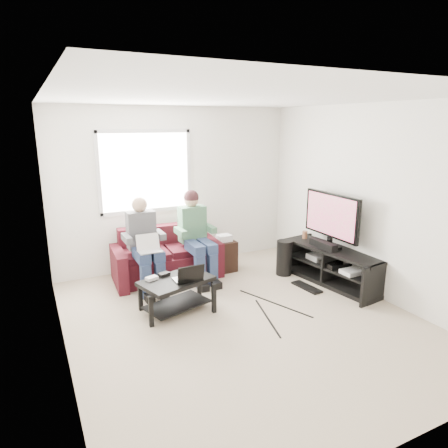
{
  "coord_description": "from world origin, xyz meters",
  "views": [
    {
      "loc": [
        -2.18,
        -3.88,
        2.34
      ],
      "look_at": [
        0.05,
        0.6,
        1.07
      ],
      "focal_mm": 32.0,
      "sensor_mm": 36.0,
      "label": 1
    }
  ],
  "objects_px": {
    "sofa": "(166,259)",
    "subwoofer": "(284,258)",
    "coffee_table": "(177,288)",
    "end_table": "(224,255)",
    "tv_stand": "(333,268)",
    "tv": "(331,217)"
  },
  "relations": [
    {
      "from": "sofa",
      "to": "subwoofer",
      "type": "height_order",
      "value": "sofa"
    },
    {
      "from": "subwoofer",
      "to": "coffee_table",
      "type": "bearing_deg",
      "value": -166.78
    },
    {
      "from": "subwoofer",
      "to": "end_table",
      "type": "xyz_separation_m",
      "value": [
        -0.76,
        0.59,
        -0.01
      ]
    },
    {
      "from": "sofa",
      "to": "coffee_table",
      "type": "bearing_deg",
      "value": -102.49
    },
    {
      "from": "tv_stand",
      "to": "subwoofer",
      "type": "distance_m",
      "value": 0.76
    },
    {
      "from": "coffee_table",
      "to": "subwoofer",
      "type": "xyz_separation_m",
      "value": [
        1.96,
        0.46,
        -0.04
      ]
    },
    {
      "from": "tv",
      "to": "end_table",
      "type": "xyz_separation_m",
      "value": [
        -1.21,
        1.1,
        -0.73
      ]
    },
    {
      "from": "end_table",
      "to": "sofa",
      "type": "bearing_deg",
      "value": 169.81
    },
    {
      "from": "subwoofer",
      "to": "sofa",
      "type": "bearing_deg",
      "value": 156.0
    },
    {
      "from": "tv",
      "to": "end_table",
      "type": "relative_size",
      "value": 1.84
    },
    {
      "from": "subwoofer",
      "to": "end_table",
      "type": "height_order",
      "value": "end_table"
    },
    {
      "from": "subwoofer",
      "to": "end_table",
      "type": "relative_size",
      "value": 0.93
    },
    {
      "from": "tv",
      "to": "coffee_table",
      "type": "bearing_deg",
      "value": 178.79
    },
    {
      "from": "coffee_table",
      "to": "end_table",
      "type": "relative_size",
      "value": 1.65
    },
    {
      "from": "tv_stand",
      "to": "subwoofer",
      "type": "relative_size",
      "value": 3.04
    },
    {
      "from": "coffee_table",
      "to": "subwoofer",
      "type": "distance_m",
      "value": 2.01
    },
    {
      "from": "end_table",
      "to": "subwoofer",
      "type": "bearing_deg",
      "value": -37.46
    },
    {
      "from": "sofa",
      "to": "tv_stand",
      "type": "distance_m",
      "value": 2.53
    },
    {
      "from": "tv",
      "to": "end_table",
      "type": "distance_m",
      "value": 1.79
    },
    {
      "from": "tv_stand",
      "to": "subwoofer",
      "type": "xyz_separation_m",
      "value": [
        -0.45,
        0.61,
        0.04
      ]
    },
    {
      "from": "sofa",
      "to": "subwoofer",
      "type": "relative_size",
      "value": 3.02
    },
    {
      "from": "tv_stand",
      "to": "tv",
      "type": "distance_m",
      "value": 0.76
    }
  ]
}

